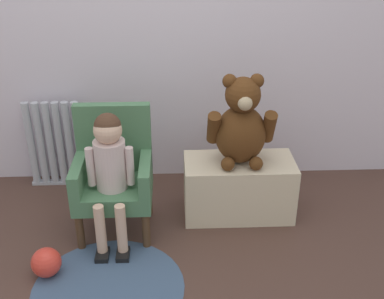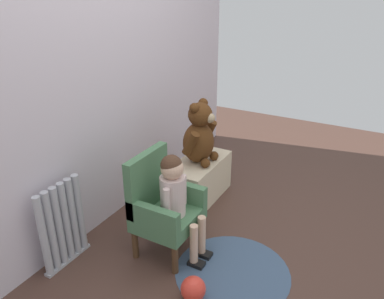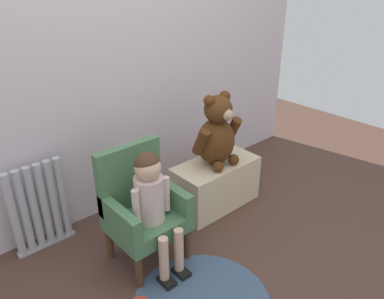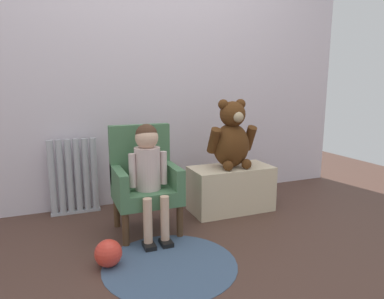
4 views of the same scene
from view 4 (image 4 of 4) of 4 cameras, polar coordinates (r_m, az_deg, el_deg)
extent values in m
plane|color=#493128|center=(2.10, 1.74, -17.67)|extent=(6.00, 6.00, 0.00)
cube|color=silver|center=(2.94, -7.48, 14.65)|extent=(3.80, 0.05, 2.40)
cylinder|color=#ACAEB7|center=(2.80, -22.28, -4.34)|extent=(0.05, 0.05, 0.57)
cylinder|color=#ACAEB7|center=(2.80, -21.02, -4.25)|extent=(0.05, 0.05, 0.57)
cylinder|color=#ACAEB7|center=(2.80, -19.75, -4.16)|extent=(0.05, 0.05, 0.57)
cylinder|color=#ACAEB7|center=(2.81, -18.48, -4.06)|extent=(0.05, 0.05, 0.57)
cylinder|color=#ACAEB7|center=(2.81, -17.22, -3.97)|extent=(0.05, 0.05, 0.57)
cylinder|color=#ACAEB7|center=(2.82, -15.96, -3.87)|extent=(0.05, 0.05, 0.57)
cube|color=#ACAEB7|center=(2.89, -18.75, -9.78)|extent=(0.37, 0.05, 0.02)
cube|color=#47724D|center=(2.36, -7.56, -7.41)|extent=(0.42, 0.38, 0.10)
cube|color=#47724D|center=(2.45, -8.66, -0.62)|extent=(0.42, 0.06, 0.41)
cube|color=#47724D|center=(2.29, -12.08, -4.99)|extent=(0.06, 0.38, 0.14)
cube|color=#47724D|center=(2.37, -3.36, -4.19)|extent=(0.06, 0.38, 0.14)
cylinder|color=#4C331E|center=(2.23, -11.00, -12.93)|extent=(0.04, 0.04, 0.22)
cylinder|color=#4C331E|center=(2.32, -2.05, -11.80)|extent=(0.04, 0.04, 0.22)
cylinder|color=#4C331E|center=(2.52, -12.42, -10.12)|extent=(0.04, 0.04, 0.22)
cylinder|color=#4C331E|center=(2.60, -4.47, -9.26)|extent=(0.04, 0.04, 0.22)
cylinder|color=beige|center=(2.27, -7.43, -3.15)|extent=(0.17, 0.17, 0.28)
sphere|color=#D8AD8E|center=(2.23, -7.56, 1.94)|extent=(0.15, 0.15, 0.15)
sphere|color=#472D1E|center=(2.23, -7.60, 2.44)|extent=(0.14, 0.14, 0.14)
cylinder|color=#D8AD8E|center=(2.17, -7.38, -11.69)|extent=(0.06, 0.06, 0.29)
cube|color=black|center=(2.22, -7.15, -15.65)|extent=(0.07, 0.11, 0.03)
cylinder|color=#D8AD8E|center=(2.20, -4.55, -11.33)|extent=(0.06, 0.06, 0.29)
cube|color=black|center=(2.24, -4.33, -15.25)|extent=(0.07, 0.11, 0.03)
cylinder|color=beige|center=(2.23, -9.92, -3.49)|extent=(0.04, 0.04, 0.22)
cylinder|color=beige|center=(2.28, -4.74, -3.04)|extent=(0.04, 0.04, 0.22)
cube|color=beige|center=(2.77, 6.49, -6.49)|extent=(0.65, 0.32, 0.36)
ellipsoid|color=#502D13|center=(2.69, 6.52, 0.67)|extent=(0.29, 0.25, 0.34)
sphere|color=#502D13|center=(2.65, 6.77, 5.88)|extent=(0.20, 0.20, 0.20)
sphere|color=tan|center=(2.57, 7.72, 5.37)|extent=(0.08, 0.08, 0.08)
sphere|color=#502D13|center=(2.62, 5.23, 7.48)|extent=(0.08, 0.08, 0.08)
sphere|color=#502D13|center=(2.69, 8.07, 7.51)|extent=(0.08, 0.08, 0.08)
cylinder|color=#502D13|center=(2.60, 3.65, 1.52)|extent=(0.07, 0.15, 0.21)
cylinder|color=#502D13|center=(2.75, 9.55, 1.90)|extent=(0.07, 0.15, 0.21)
sphere|color=#502D13|center=(2.59, 6.02, -2.71)|extent=(0.08, 0.08, 0.08)
sphere|color=#502D13|center=(2.67, 9.06, -2.39)|extent=(0.08, 0.08, 0.08)
cylinder|color=#3D526E|center=(2.03, -3.66, -18.55)|extent=(0.76, 0.76, 0.01)
sphere|color=red|center=(2.04, -13.78, -16.44)|extent=(0.15, 0.15, 0.15)
camera|label=1|loc=(1.14, 85.80, 39.64)|focal=45.00mm
camera|label=2|loc=(1.77, -78.94, 27.73)|focal=35.00mm
camera|label=3|loc=(1.01, -67.30, 44.84)|focal=35.00mm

